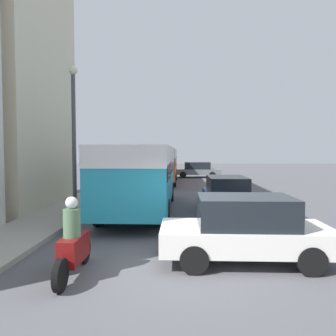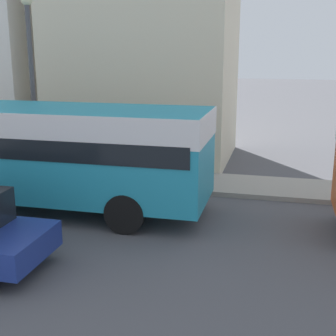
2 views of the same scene
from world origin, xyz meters
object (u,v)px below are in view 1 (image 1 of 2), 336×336
(bus_lead, at_px, (142,169))
(motorcycle_behind_lead, at_px, (73,245))
(pedestrian_near_curb, at_px, (120,170))
(car_distant, at_px, (245,229))
(bus_following, at_px, (161,161))
(car_crossing, at_px, (227,194))
(car_far_curb, at_px, (197,170))

(bus_lead, bearing_deg, motorcycle_behind_lead, -94.37)
(motorcycle_behind_lead, height_order, pedestrian_near_curb, pedestrian_near_curb)
(car_distant, bearing_deg, bus_following, 9.56)
(car_crossing, relative_size, pedestrian_near_curb, 2.41)
(motorcycle_behind_lead, relative_size, car_crossing, 0.51)
(car_distant, bearing_deg, motorcycle_behind_lead, 105.56)
(bus_following, distance_m, pedestrian_near_curb, 3.44)
(bus_lead, xyz_separation_m, car_far_curb, (3.36, 18.24, -1.08))
(car_distant, distance_m, pedestrian_near_curb, 20.14)
(car_distant, relative_size, pedestrian_near_curb, 2.22)
(car_far_curb, bearing_deg, bus_lead, -10.42)
(car_far_curb, height_order, pedestrian_near_curb, pedestrian_near_curb)
(car_distant, bearing_deg, bus_lead, 26.67)
(bus_lead, distance_m, bus_following, 12.47)
(motorcycle_behind_lead, distance_m, car_distant, 3.98)
(bus_lead, relative_size, motorcycle_behind_lead, 4.26)
(car_far_curb, relative_size, car_distant, 1.13)
(car_crossing, relative_size, car_distant, 1.09)
(bus_following, relative_size, motorcycle_behind_lead, 4.10)
(bus_lead, height_order, car_far_curb, bus_lead)
(bus_lead, distance_m, car_crossing, 3.86)
(pedestrian_near_curb, bearing_deg, car_distant, -71.03)
(car_distant, bearing_deg, pedestrian_near_curb, 18.97)
(bus_lead, bearing_deg, pedestrian_near_curb, 104.68)
(car_crossing, relative_size, car_far_curb, 0.96)
(car_crossing, height_order, pedestrian_near_curb, pedestrian_near_curb)
(bus_following, xyz_separation_m, car_crossing, (3.65, -12.59, -1.04))
(bus_following, distance_m, car_distant, 19.25)
(bus_lead, height_order, pedestrian_near_curb, bus_lead)
(bus_lead, relative_size, car_crossing, 2.17)
(bus_following, xyz_separation_m, motorcycle_behind_lead, (-0.64, -20.02, -1.16))
(bus_lead, relative_size, pedestrian_near_curb, 5.22)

